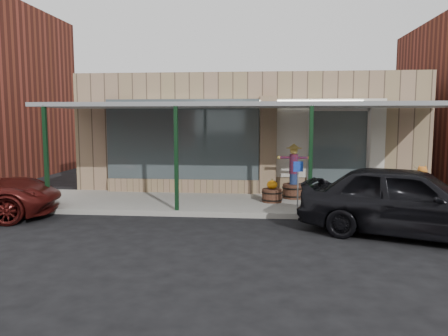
# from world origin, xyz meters

# --- Properties ---
(ground) EXTENTS (120.00, 120.00, 0.00)m
(ground) POSITION_xyz_m (0.00, 0.00, 0.00)
(ground) COLOR black
(ground) RESTS_ON ground
(sidewalk) EXTENTS (40.00, 3.20, 0.15)m
(sidewalk) POSITION_xyz_m (0.00, 3.60, 0.07)
(sidewalk) COLOR gray
(sidewalk) RESTS_ON ground
(storefront) EXTENTS (12.00, 6.25, 4.20)m
(storefront) POSITION_xyz_m (-0.00, 8.16, 2.09)
(storefront) COLOR #8D6D56
(storefront) RESTS_ON ground
(awning) EXTENTS (12.00, 3.00, 3.04)m
(awning) POSITION_xyz_m (0.00, 3.56, 3.01)
(awning) COLOR slate
(awning) RESTS_ON ground
(block_buildings_near) EXTENTS (61.00, 8.00, 8.00)m
(block_buildings_near) POSITION_xyz_m (2.01, 9.20, 3.77)
(block_buildings_near) COLOR maroon
(block_buildings_near) RESTS_ON ground
(barrel_scarecrow) EXTENTS (1.02, 0.86, 1.73)m
(barrel_scarecrow) POSITION_xyz_m (1.50, 4.30, 0.73)
(barrel_scarecrow) COLOR #552F22
(barrel_scarecrow) RESTS_ON sidewalk
(barrel_pumpkin) EXTENTS (0.75, 0.75, 0.71)m
(barrel_pumpkin) POSITION_xyz_m (0.82, 3.60, 0.40)
(barrel_pumpkin) COLOR #552F22
(barrel_pumpkin) RESTS_ON sidewalk
(handicap_sign) EXTENTS (0.27, 0.11, 1.36)m
(handicap_sign) POSITION_xyz_m (1.50, 2.40, 1.02)
(handicap_sign) COLOR gray
(handicap_sign) RESTS_ON sidewalk
(parked_sedan) EXTENTS (5.14, 3.56, 1.63)m
(parked_sedan) POSITION_xyz_m (3.83, 0.54, 0.81)
(parked_sedan) COLOR black
(parked_sedan) RESTS_ON ground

